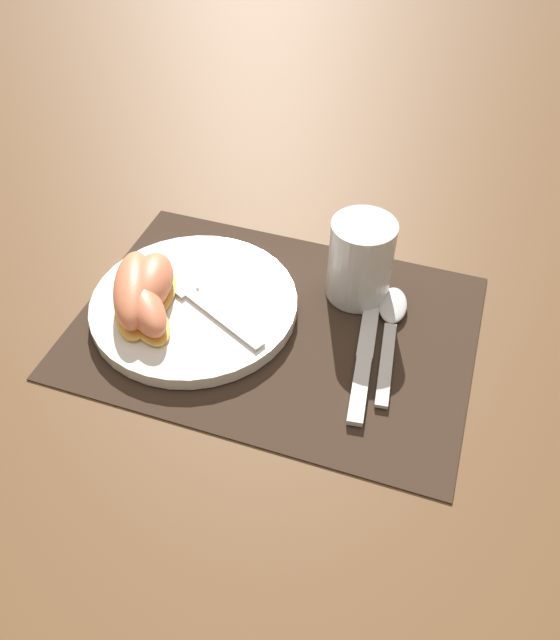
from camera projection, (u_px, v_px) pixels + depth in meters
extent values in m
plane|color=brown|center=(275.00, 326.00, 0.74)|extent=(3.00, 3.00, 0.00)
cube|color=#38281E|center=(275.00, 325.00, 0.74)|extent=(0.46, 0.33, 0.00)
cylinder|color=white|center=(194.00, 305.00, 0.75)|extent=(0.25, 0.25, 0.02)
cylinder|color=silver|center=(361.00, 260.00, 0.74)|extent=(0.08, 0.08, 0.10)
cylinder|color=yellow|center=(359.00, 277.00, 0.75)|extent=(0.06, 0.06, 0.05)
cube|color=silver|center=(360.00, 389.00, 0.66)|extent=(0.03, 0.09, 0.01)
cube|color=silver|center=(370.00, 316.00, 0.74)|extent=(0.04, 0.14, 0.01)
cube|color=silver|center=(386.00, 364.00, 0.69)|extent=(0.03, 0.12, 0.01)
ellipsoid|color=silver|center=(393.00, 305.00, 0.75)|extent=(0.04, 0.07, 0.01)
cube|color=silver|center=(224.00, 319.00, 0.71)|extent=(0.12, 0.07, 0.00)
cube|color=silver|center=(171.00, 279.00, 0.76)|extent=(0.08, 0.06, 0.00)
ellipsoid|color=#F7C656|center=(153.00, 292.00, 0.74)|extent=(0.08, 0.11, 0.01)
ellipsoid|color=#F4845B|center=(151.00, 282.00, 0.73)|extent=(0.07, 0.10, 0.04)
ellipsoid|color=#F7C656|center=(136.00, 300.00, 0.73)|extent=(0.10, 0.14, 0.01)
ellipsoid|color=#F4845B|center=(134.00, 289.00, 0.72)|extent=(0.10, 0.14, 0.04)
ellipsoid|color=#F7C656|center=(145.00, 314.00, 0.72)|extent=(0.11, 0.11, 0.01)
ellipsoid|color=#F4845B|center=(143.00, 304.00, 0.71)|extent=(0.11, 0.11, 0.04)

